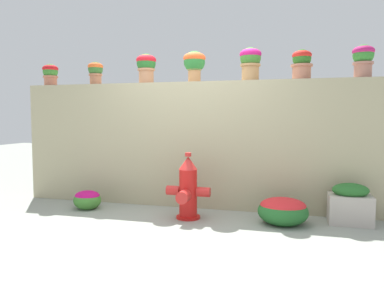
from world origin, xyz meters
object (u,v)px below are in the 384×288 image
Objects in this scene: fire_hydrant at (188,189)px; potted_plant_2 at (146,65)px; potted_plant_1 at (96,71)px; planter_box at (350,204)px; potted_plant_0 at (50,73)px; potted_plant_6 at (363,58)px; potted_plant_3 at (194,62)px; flower_bush_right at (283,210)px; flower_bush_left at (87,199)px; potted_plant_5 at (302,63)px; potted_plant_4 at (250,61)px.

potted_plant_2 is at bearing 139.13° from fire_hydrant.
potted_plant_1 is 4.23m from planter_box.
potted_plant_6 is at bearing 0.38° from potted_plant_0.
potted_plant_3 reaches higher than flower_bush_right.
potted_plant_6 reaches higher than flower_bush_right.
potted_plant_2 is 3.49m from planter_box.
potted_plant_3 reaches higher than flower_bush_left.
planter_box is at bearing 15.69° from flower_bush_right.
flower_bush_left is at bearing -167.48° from potted_plant_5.
flower_bush_left is 0.78× the size of planter_box.
potted_plant_6 is 4.29m from flower_bush_left.
potted_plant_5 is at bearing 4.71° from potted_plant_4.
planter_box is at bearing -9.14° from potted_plant_2.
flower_bush_right is at bearing -1.13° from flower_bush_left.
potted_plant_6 is at bearing 0.04° from potted_plant_2.
potted_plant_3 is at bearing 153.30° from flower_bush_right.
flower_bush_right is at bearing -9.99° from potted_plant_0.
potted_plant_1 reaches higher than flower_bush_left.
fire_hydrant is at bearing -4.31° from flower_bush_left.
potted_plant_3 is 2.45m from flower_bush_right.
potted_plant_5 is at bearing 0.54° from potted_plant_2.
flower_bush_right is (1.32, -0.66, -1.96)m from potted_plant_3.
potted_plant_6 is at bearing -1.44° from potted_plant_5.
potted_plant_1 is at bearing 172.61° from planter_box.
potted_plant_4 reaches higher than potted_plant_0.
planter_box is (2.13, -0.43, -1.89)m from potted_plant_3.
potted_plant_0 is 4.95m from planter_box.
potted_plant_2 is 0.89× the size of planter_box.
potted_plant_0 is at bearing 148.64° from flower_bush_left.
flower_bush_right is (-0.21, -0.72, -1.91)m from potted_plant_5.
potted_plant_6 is (3.96, -0.02, 0.04)m from potted_plant_1.
potted_plant_3 is at bearing 179.72° from potted_plant_4.
potted_plant_3 reaches higher than potted_plant_1.
flower_bush_right is at bearing -53.07° from potted_plant_4.
potted_plant_3 is 2.54m from flower_bush_left.
potted_plant_6 is (1.48, 0.04, -0.02)m from potted_plant_4.
potted_plant_2 is at bearing 177.64° from potted_plant_3.
flower_bush_left is at bearing 178.87° from flower_bush_right.
potted_plant_4 is at bearing -1.39° from potted_plant_1.
potted_plant_1 is 0.82× the size of potted_plant_3.
potted_plant_1 is 0.43× the size of fire_hydrant.
potted_plant_6 is at bearing 19.02° from fire_hydrant.
fire_hydrant is at bearing -171.85° from planter_box.
potted_plant_1 is 3.60m from flower_bush_right.
fire_hydrant reaches higher than flower_bush_left.
potted_plant_6 is (4.76, 0.03, 0.06)m from potted_plant_0.
potted_plant_4 is (0.82, -0.00, -0.01)m from potted_plant_3.
potted_plant_6 is at bearing -0.32° from potted_plant_1.
potted_plant_2 is at bearing 43.21° from flower_bush_left.
potted_plant_6 is (0.78, -0.02, 0.03)m from potted_plant_5.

